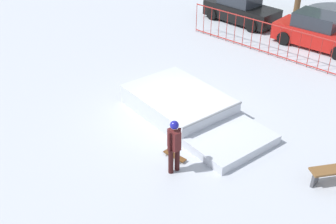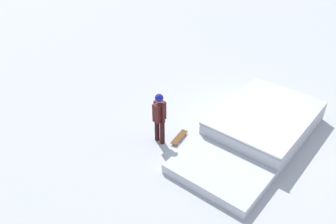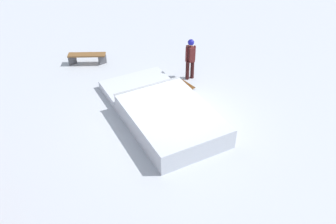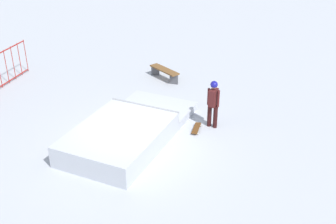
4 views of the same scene
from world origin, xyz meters
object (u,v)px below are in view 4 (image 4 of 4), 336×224
skate_ramp (126,133)px  skater (213,101)px  park_bench (164,72)px  skateboard (196,128)px

skate_ramp → skater: size_ratio=3.35×
skater → park_bench: (3.71, 2.68, -0.65)m
skate_ramp → park_bench: size_ratio=3.81×
skate_ramp → skater: bearing=-46.9°
park_bench → skater: bearing=-144.1°
skateboard → park_bench: bearing=-151.2°
skate_ramp → park_bench: (5.35, 0.09, 0.04)m
skater → park_bench: 4.62m
skateboard → skater: bearing=129.4°
skater → skateboard: bearing=-37.3°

